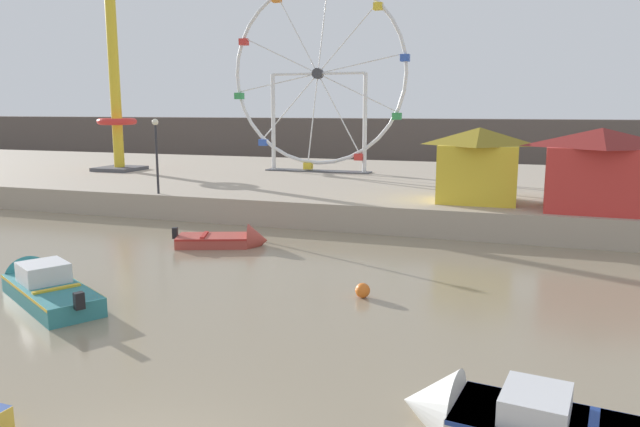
% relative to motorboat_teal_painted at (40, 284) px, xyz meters
% --- Properties ---
extents(quay_promenade, '(110.00, 23.19, 1.23)m').
position_rel_motorboat_teal_painted_xyz_m(quay_promenade, '(8.04, 23.24, 0.27)').
color(quay_promenade, tan).
rests_on(quay_promenade, ground_plane).
extents(distant_town_skyline, '(140.00, 3.00, 4.40)m').
position_rel_motorboat_teal_painted_xyz_m(distant_town_skyline, '(8.04, 49.14, 1.85)').
color(distant_town_skyline, '#564C47').
rests_on(distant_town_skyline, ground_plane).
extents(motorboat_teal_painted, '(5.50, 4.00, 1.53)m').
position_rel_motorboat_teal_painted_xyz_m(motorboat_teal_painted, '(0.00, 0.00, 0.00)').
color(motorboat_teal_painted, teal).
rests_on(motorboat_teal_painted, ground_plane).
extents(motorboat_pale_grey, '(4.74, 2.16, 1.50)m').
position_rel_motorboat_teal_painted_xyz_m(motorboat_pale_grey, '(13.34, -3.59, -0.05)').
color(motorboat_pale_grey, silver).
rests_on(motorboat_pale_grey, ground_plane).
extents(motorboat_faded_red, '(3.87, 2.58, 1.36)m').
position_rel_motorboat_teal_painted_xyz_m(motorboat_faded_red, '(2.36, 7.67, -0.11)').
color(motorboat_faded_red, '#B24238').
rests_on(motorboat_faded_red, ground_plane).
extents(ferris_wheel_white_frame, '(12.14, 1.20, 12.52)m').
position_rel_motorboat_teal_painted_xyz_m(ferris_wheel_white_frame, '(0.18, 24.76, 7.17)').
color(ferris_wheel_white_frame, silver).
rests_on(ferris_wheel_white_frame, quay_promenade).
extents(drop_tower_yellow_tower, '(2.80, 2.80, 12.96)m').
position_rel_motorboat_teal_painted_xyz_m(drop_tower_yellow_tower, '(-13.08, 21.08, 5.70)').
color(drop_tower_yellow_tower, gold).
rests_on(drop_tower_yellow_tower, quay_promenade).
extents(carnival_booth_red_striped, '(4.67, 3.30, 3.46)m').
position_rel_motorboat_teal_painted_xyz_m(carnival_booth_red_striped, '(16.36, 13.55, 2.68)').
color(carnival_booth_red_striped, red).
rests_on(carnival_booth_red_striped, quay_promenade).
extents(carnival_booth_yellow_awning, '(3.81, 3.07, 3.40)m').
position_rel_motorboat_teal_painted_xyz_m(carnival_booth_yellow_awning, '(11.43, 14.53, 2.65)').
color(carnival_booth_yellow_awning, yellow).
rests_on(carnival_booth_yellow_awning, quay_promenade).
extents(promenade_lamp_near, '(0.32, 0.32, 3.73)m').
position_rel_motorboat_teal_painted_xyz_m(promenade_lamp_near, '(-3.99, 12.14, 3.34)').
color(promenade_lamp_near, '#2D2D33').
rests_on(promenade_lamp_near, quay_promenade).
extents(mooring_buoy_orange, '(0.44, 0.44, 0.44)m').
position_rel_motorboat_teal_painted_xyz_m(mooring_buoy_orange, '(9.10, 2.88, -0.13)').
color(mooring_buoy_orange, orange).
rests_on(mooring_buoy_orange, ground_plane).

